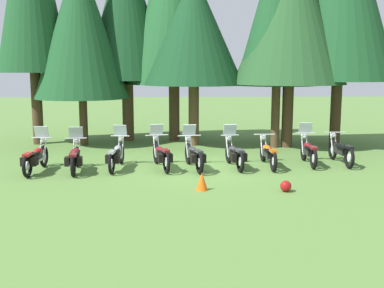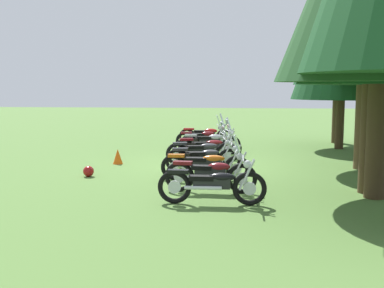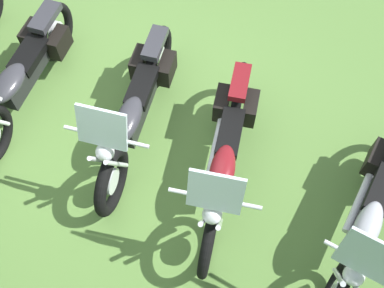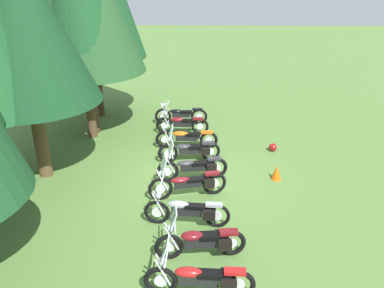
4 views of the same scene
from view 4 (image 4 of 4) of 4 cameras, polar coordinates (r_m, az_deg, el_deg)
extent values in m
plane|color=#547A38|center=(12.72, -0.82, -5.04)|extent=(80.00, 80.00, 0.00)
torus|color=black|center=(8.47, -4.63, -19.36)|extent=(0.14, 0.71, 0.71)
cylinder|color=silver|center=(8.47, -4.63, -19.36)|extent=(0.06, 0.27, 0.27)
torus|color=black|center=(8.43, 6.78, -19.75)|extent=(0.14, 0.71, 0.71)
cylinder|color=silver|center=(8.43, 6.78, -19.75)|extent=(0.06, 0.27, 0.27)
cube|color=black|center=(8.34, 1.06, -19.09)|extent=(0.23, 0.79, 0.25)
ellipsoid|color=#B21919|center=(8.24, -0.52, -18.25)|extent=(0.27, 0.57, 0.20)
cube|color=black|center=(8.25, 2.66, -18.51)|extent=(0.26, 0.53, 0.10)
cube|color=#B21919|center=(8.20, 6.31, -18.07)|extent=(0.20, 0.45, 0.08)
cylinder|color=silver|center=(8.21, -4.34, -18.23)|extent=(0.06, 0.34, 0.65)
cylinder|color=silver|center=(8.32, -4.19, -17.54)|extent=(0.06, 0.34, 0.65)
cylinder|color=silver|center=(8.03, -3.75, -16.12)|extent=(0.64, 0.06, 0.04)
sphere|color=silver|center=(8.12, -4.38, -16.73)|extent=(0.18, 0.18, 0.17)
cylinder|color=silver|center=(8.49, 2.34, -19.00)|extent=(0.11, 0.79, 0.08)
cube|color=silver|center=(7.92, -3.93, -15.11)|extent=(0.45, 0.17, 0.39)
cube|color=black|center=(8.23, 5.39, -20.00)|extent=(0.15, 0.33, 0.26)
cube|color=black|center=(8.46, 5.33, -18.51)|extent=(0.15, 0.33, 0.26)
torus|color=black|center=(9.31, -3.38, -14.79)|extent=(0.19, 0.69, 0.68)
cylinder|color=silver|center=(9.31, -3.38, -14.79)|extent=(0.08, 0.26, 0.26)
torus|color=black|center=(9.44, 5.82, -14.25)|extent=(0.19, 0.69, 0.68)
cylinder|color=silver|center=(9.44, 5.82, -14.25)|extent=(0.08, 0.26, 0.26)
cube|color=black|center=(9.27, 1.27, -14.01)|extent=(0.32, 0.75, 0.26)
ellipsoid|color=maroon|center=(9.16, -0.01, -13.30)|extent=(0.35, 0.55, 0.20)
cube|color=black|center=(9.22, 2.55, -13.30)|extent=(0.33, 0.51, 0.10)
cube|color=maroon|center=(9.24, 5.40, -12.75)|extent=(0.27, 0.46, 0.08)
cylinder|color=silver|center=(9.05, -3.01, -13.66)|extent=(0.08, 0.34, 0.65)
cylinder|color=silver|center=(9.19, -3.06, -12.99)|extent=(0.08, 0.34, 0.65)
cylinder|color=silver|center=(8.93, -2.56, -11.57)|extent=(0.67, 0.11, 0.04)
sphere|color=silver|center=(8.99, -3.13, -12.22)|extent=(0.19, 0.19, 0.17)
cylinder|color=silver|center=(9.46, 2.16, -13.85)|extent=(0.16, 0.73, 0.08)
cube|color=silver|center=(8.82, -2.71, -10.62)|extent=(0.45, 0.20, 0.39)
cube|color=black|center=(9.20, 4.80, -14.57)|extent=(0.18, 0.33, 0.26)
cube|color=black|center=(9.49, 4.42, -13.17)|extent=(0.18, 0.33, 0.26)
torus|color=black|center=(10.46, -5.17, -9.92)|extent=(0.15, 0.70, 0.69)
cylinder|color=silver|center=(10.46, -5.17, -9.92)|extent=(0.07, 0.27, 0.27)
torus|color=black|center=(10.30, 3.68, -10.45)|extent=(0.15, 0.70, 0.69)
cylinder|color=silver|center=(10.30, 3.68, -10.45)|extent=(0.07, 0.27, 0.27)
cube|color=black|center=(10.29, -0.79, -9.67)|extent=(0.24, 0.80, 0.26)
ellipsoid|color=#9EA0A8|center=(10.22, -2.02, -8.85)|extent=(0.26, 0.57, 0.21)
cube|color=black|center=(10.20, 0.44, -9.13)|extent=(0.25, 0.54, 0.10)
cube|color=#9EA0A8|center=(10.12, 3.27, -8.88)|extent=(0.20, 0.45, 0.08)
cylinder|color=silver|center=(10.23, -4.97, -8.77)|extent=(0.07, 0.34, 0.65)
cylinder|color=silver|center=(10.34, -4.84, -8.38)|extent=(0.07, 0.34, 0.65)
cylinder|color=silver|center=(10.10, -4.52, -6.98)|extent=(0.63, 0.09, 0.04)
sphere|color=silver|center=(10.17, -5.00, -7.53)|extent=(0.18, 0.18, 0.17)
cylinder|color=silver|center=(10.42, 0.25, -9.84)|extent=(0.14, 0.79, 0.08)
cube|color=silver|center=(10.01, -4.67, -6.09)|extent=(0.45, 0.19, 0.39)
cube|color=black|center=(10.14, 2.51, -10.37)|extent=(0.17, 0.33, 0.26)
cube|color=black|center=(10.37, 2.61, -9.51)|extent=(0.17, 0.33, 0.26)
torus|color=black|center=(11.44, -4.65, -6.58)|extent=(0.26, 0.73, 0.73)
cylinder|color=silver|center=(11.44, -4.65, -6.58)|extent=(0.11, 0.29, 0.29)
torus|color=black|center=(11.71, 3.29, -5.77)|extent=(0.26, 0.73, 0.73)
cylinder|color=silver|center=(11.71, 3.29, -5.77)|extent=(0.11, 0.29, 0.29)
cube|color=black|center=(11.50, -0.64, -5.78)|extent=(0.37, 0.83, 0.21)
ellipsoid|color=maroon|center=(11.40, -1.74, -5.32)|extent=(0.36, 0.61, 0.17)
cube|color=black|center=(11.49, 0.46, -5.23)|extent=(0.34, 0.57, 0.10)
cube|color=maroon|center=(11.52, 2.94, -4.31)|extent=(0.27, 0.47, 0.08)
cylinder|color=silver|center=(11.24, -4.35, -5.42)|extent=(0.12, 0.34, 0.65)
cylinder|color=silver|center=(11.36, -4.45, -5.08)|extent=(0.12, 0.34, 0.65)
cylinder|color=silver|center=(11.15, -4.04, -3.70)|extent=(0.76, 0.21, 0.04)
sphere|color=silver|center=(11.20, -4.48, -4.28)|extent=(0.20, 0.20, 0.17)
cylinder|color=silver|center=(11.67, 0.12, -5.73)|extent=(0.26, 0.80, 0.08)
cube|color=silver|center=(11.07, -4.17, -2.88)|extent=(0.46, 0.25, 0.39)
cube|color=black|center=(11.49, 2.52, -5.80)|extent=(0.21, 0.34, 0.26)
cube|color=black|center=(11.74, 2.16, -5.09)|extent=(0.21, 0.34, 0.26)
torus|color=black|center=(12.38, -3.58, -4.05)|extent=(0.24, 0.73, 0.72)
cylinder|color=silver|center=(12.38, -3.58, -4.05)|extent=(0.10, 0.28, 0.27)
torus|color=black|center=(12.61, 3.61, -3.51)|extent=(0.24, 0.73, 0.72)
cylinder|color=silver|center=(12.61, 3.61, -3.51)|extent=(0.10, 0.28, 0.27)
cube|color=black|center=(12.42, 0.05, -3.37)|extent=(0.33, 0.81, 0.23)
ellipsoid|color=#2D2D33|center=(12.33, -0.95, -2.87)|extent=(0.34, 0.59, 0.18)
cube|color=black|center=(12.41, 1.04, -2.85)|extent=(0.32, 0.56, 0.10)
cube|color=#2D2D33|center=(12.44, 3.29, -2.19)|extent=(0.26, 0.47, 0.08)
cylinder|color=silver|center=(12.19, -3.30, -2.95)|extent=(0.10, 0.34, 0.65)
cylinder|color=silver|center=(12.32, -3.37, -2.65)|extent=(0.10, 0.34, 0.65)
cylinder|color=silver|center=(12.11, -3.00, -1.35)|extent=(0.77, 0.18, 0.04)
sphere|color=silver|center=(12.16, -3.41, -1.89)|extent=(0.20, 0.20, 0.17)
cylinder|color=silver|center=(12.59, 0.74, -3.39)|extent=(0.22, 0.79, 0.08)
cube|color=silver|center=(12.03, -3.11, -0.58)|extent=(0.46, 0.23, 0.39)
cube|color=black|center=(12.39, 2.87, -3.50)|extent=(0.20, 0.34, 0.26)
cube|color=black|center=(12.66, 2.59, -2.86)|extent=(0.20, 0.34, 0.26)
torus|color=black|center=(13.63, -3.55, -1.36)|extent=(0.19, 0.71, 0.70)
cylinder|color=silver|center=(13.63, -3.55, -1.36)|extent=(0.08, 0.27, 0.27)
torus|color=black|center=(13.75, 2.70, -1.10)|extent=(0.19, 0.71, 0.70)
cylinder|color=silver|center=(13.75, 2.70, -1.10)|extent=(0.08, 0.27, 0.27)
cube|color=black|center=(13.63, -0.41, -0.86)|extent=(0.30, 0.76, 0.22)
ellipsoid|color=#2D2D33|center=(13.56, -1.28, -0.38)|extent=(0.33, 0.56, 0.17)
cube|color=black|center=(13.60, 0.45, -0.42)|extent=(0.31, 0.52, 0.10)
cube|color=#2D2D33|center=(13.60, 2.39, 0.14)|extent=(0.25, 0.46, 0.08)
cylinder|color=silver|center=(13.43, -3.31, -0.35)|extent=(0.08, 0.34, 0.65)
cylinder|color=silver|center=(13.58, -3.34, -0.07)|extent=(0.08, 0.34, 0.65)
cylinder|color=silver|center=(13.37, -3.02, 1.13)|extent=(0.61, 0.11, 0.04)
sphere|color=silver|center=(13.42, -3.39, 0.64)|extent=(0.19, 0.19, 0.17)
cylinder|color=silver|center=(13.80, 0.22, -0.89)|extent=(0.17, 0.75, 0.08)
cube|color=silver|center=(13.31, -3.12, 1.84)|extent=(0.46, 0.20, 0.39)
cube|color=black|center=(13.53, 1.97, -1.06)|extent=(0.18, 0.33, 0.26)
cube|color=black|center=(13.84, 1.79, -0.46)|extent=(0.18, 0.33, 0.26)
torus|color=black|center=(14.77, -4.06, 0.64)|extent=(0.12, 0.68, 0.68)
cylinder|color=silver|center=(14.77, -4.06, 0.64)|extent=(0.05, 0.25, 0.25)
torus|color=black|center=(14.71, 2.48, 0.59)|extent=(0.12, 0.68, 0.68)
cylinder|color=silver|center=(14.71, 2.48, 0.59)|extent=(0.05, 0.25, 0.25)
cube|color=black|center=(14.67, -0.80, 1.00)|extent=(0.21, 0.83, 0.24)
ellipsoid|color=#D16014|center=(14.63, -1.71, 1.52)|extent=(0.26, 0.59, 0.18)
cube|color=black|center=(14.62, 0.11, 1.40)|extent=(0.24, 0.56, 0.10)
cube|color=#D16014|center=(14.59, 2.19, 1.73)|extent=(0.19, 0.44, 0.08)
cylinder|color=silver|center=(14.57, -3.88, 1.60)|extent=(0.04, 0.34, 0.65)
cylinder|color=silver|center=(14.72, -3.83, 1.83)|extent=(0.04, 0.34, 0.65)
cylinder|color=silver|center=(14.52, -3.58, 2.94)|extent=(0.72, 0.04, 0.04)
sphere|color=silver|center=(14.57, -3.92, 2.50)|extent=(0.17, 0.17, 0.17)
cylinder|color=silver|center=(14.82, -0.06, 0.88)|extent=(0.08, 0.83, 0.08)
torus|color=black|center=(16.12, -4.05, 2.75)|extent=(0.15, 0.71, 0.71)
cylinder|color=silver|center=(16.12, -4.05, 2.75)|extent=(0.07, 0.27, 0.27)
torus|color=black|center=(15.97, 1.18, 2.59)|extent=(0.15, 0.71, 0.71)
cylinder|color=silver|center=(15.97, 1.18, 2.59)|extent=(0.07, 0.27, 0.27)
cube|color=black|center=(15.99, -1.45, 3.04)|extent=(0.25, 0.74, 0.25)
ellipsoid|color=maroon|center=(15.96, -2.18, 3.58)|extent=(0.29, 0.53, 0.19)
cube|color=black|center=(15.93, -0.73, 3.44)|extent=(0.27, 0.50, 0.10)
cube|color=maroon|center=(15.86, 0.90, 3.72)|extent=(0.22, 0.45, 0.08)
cylinder|color=silver|center=(15.93, -3.91, 3.64)|extent=(0.06, 0.34, 0.65)
cylinder|color=silver|center=(16.08, -3.83, 3.83)|extent=(0.06, 0.34, 0.65)
cylinder|color=silver|center=(15.88, -3.62, 4.87)|extent=(0.67, 0.08, 0.04)
sphere|color=silver|center=(15.94, -3.93, 4.47)|extent=(0.18, 0.18, 0.17)
cylinder|color=silver|center=(16.13, -0.83, 2.89)|extent=(0.12, 0.73, 0.08)
cube|color=silver|center=(15.83, -3.71, 5.49)|extent=(0.45, 0.18, 0.39)
torus|color=black|center=(17.14, -4.26, 4.06)|extent=(0.11, 0.72, 0.72)
cylinder|color=silver|center=(17.14, -4.26, 4.06)|extent=(0.05, 0.27, 0.27)
torus|color=black|center=(17.07, 1.05, 4.04)|extent=(0.11, 0.72, 0.72)
cylinder|color=silver|center=(17.07, 1.05, 4.04)|extent=(0.05, 0.27, 0.27)
cube|color=black|center=(17.05, -1.61, 4.37)|extent=(0.19, 0.78, 0.22)
ellipsoid|color=black|center=(17.02, -2.35, 4.81)|extent=(0.24, 0.56, 0.17)
cube|color=black|center=(17.01, -0.88, 4.71)|extent=(0.22, 0.52, 0.10)
cube|color=black|center=(16.96, 0.79, 5.11)|extent=(0.17, 0.44, 0.08)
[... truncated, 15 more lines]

